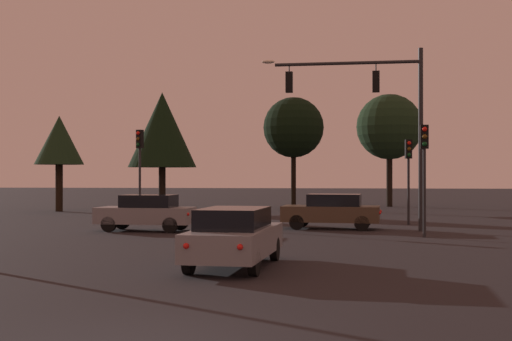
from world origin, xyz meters
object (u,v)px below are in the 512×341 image
(traffic_light_corner_left, at_px, (424,158))
(car_crossing_right, at_px, (332,211))
(traffic_light_corner_right, at_px, (140,157))
(traffic_light_median, at_px, (409,164))
(tree_right_cluster, at_px, (59,141))
(car_nearside_lane, at_px, (235,236))
(tree_center_horizon, at_px, (293,128))
(tree_behind_sign, at_px, (389,127))
(traffic_signal_mast_arm, at_px, (376,106))
(tree_left_far, at_px, (162,130))
(car_crossing_left, at_px, (146,212))

(traffic_light_corner_left, xyz_separation_m, car_crossing_right, (-3.47, 3.64, -2.22))
(traffic_light_corner_right, xyz_separation_m, traffic_light_median, (12.97, 0.25, -0.36))
(traffic_light_median, relative_size, tree_right_cluster, 0.65)
(car_nearside_lane, relative_size, car_crossing_right, 1.06)
(traffic_light_corner_left, xyz_separation_m, tree_center_horizon, (-6.05, 20.27, 2.56))
(traffic_light_median, distance_m, tree_behind_sign, 18.42)
(traffic_light_corner_left, relative_size, tree_right_cluster, 0.69)
(traffic_light_corner_right, bearing_deg, traffic_signal_mast_arm, -16.44)
(traffic_light_corner_right, distance_m, tree_left_far, 11.36)
(tree_center_horizon, bearing_deg, traffic_light_median, -65.74)
(traffic_light_corner_right, relative_size, traffic_light_median, 1.13)
(car_crossing_right, xyz_separation_m, tree_left_far, (-11.02, 13.69, 4.49))
(car_crossing_right, bearing_deg, car_crossing_left, -165.76)
(tree_behind_sign, xyz_separation_m, tree_right_cluster, (-21.66, -8.92, -1.35))
(car_nearside_lane, bearing_deg, traffic_light_corner_left, 56.24)
(traffic_light_corner_right, relative_size, car_crossing_right, 1.04)
(traffic_light_corner_left, height_order, car_crossing_left, traffic_light_corner_left)
(car_crossing_left, xyz_separation_m, tree_left_far, (-3.28, 15.65, 4.49))
(car_nearside_lane, height_order, car_crossing_left, same)
(traffic_light_median, height_order, tree_behind_sign, tree_behind_sign)
(traffic_light_corner_right, distance_m, tree_right_cluster, 12.50)
(traffic_light_corner_left, relative_size, tree_center_horizon, 0.55)
(traffic_light_corner_left, bearing_deg, tree_right_cluster, 142.90)
(tree_left_far, bearing_deg, traffic_signal_mast_arm, -48.10)
(tree_behind_sign, distance_m, tree_left_far, 16.98)
(traffic_light_median, relative_size, tree_behind_sign, 0.48)
(traffic_light_median, relative_size, car_nearside_lane, 0.86)
(car_crossing_right, bearing_deg, tree_right_cluster, 145.11)
(traffic_signal_mast_arm, bearing_deg, car_nearside_lane, -110.08)
(traffic_light_corner_left, height_order, car_crossing_right, traffic_light_corner_left)
(traffic_signal_mast_arm, xyz_separation_m, tree_left_far, (-12.88, 14.35, -0.00))
(traffic_light_corner_right, bearing_deg, tree_center_horizon, 64.14)
(traffic_signal_mast_arm, height_order, traffic_light_corner_right, traffic_signal_mast_arm)
(traffic_light_median, height_order, tree_center_horizon, tree_center_horizon)
(traffic_signal_mast_arm, xyz_separation_m, car_crossing_left, (-9.60, -1.30, -4.50))
(car_nearside_lane, relative_size, tree_left_far, 0.60)
(traffic_signal_mast_arm, height_order, car_nearside_lane, traffic_signal_mast_arm)
(traffic_light_median, bearing_deg, traffic_light_corner_left, -91.29)
(traffic_light_corner_right, xyz_separation_m, car_nearside_lane, (6.87, -15.19, -2.43))
(traffic_light_corner_right, xyz_separation_m, tree_right_cluster, (-8.03, 9.49, 1.30))
(traffic_light_median, relative_size, car_crossing_right, 0.92)
(tree_left_far, distance_m, tree_right_cluster, 6.60)
(traffic_signal_mast_arm, height_order, traffic_light_corner_left, traffic_signal_mast_arm)
(traffic_light_median, distance_m, tree_right_cluster, 23.01)
(car_nearside_lane, xyz_separation_m, car_crossing_right, (2.49, 12.55, -0.00))
(car_nearside_lane, distance_m, tree_center_horizon, 29.57)
(car_crossing_left, height_order, tree_center_horizon, tree_center_horizon)
(car_crossing_left, bearing_deg, traffic_light_median, 23.15)
(tree_left_far, relative_size, tree_center_horizon, 1.01)
(car_crossing_right, relative_size, tree_center_horizon, 0.57)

